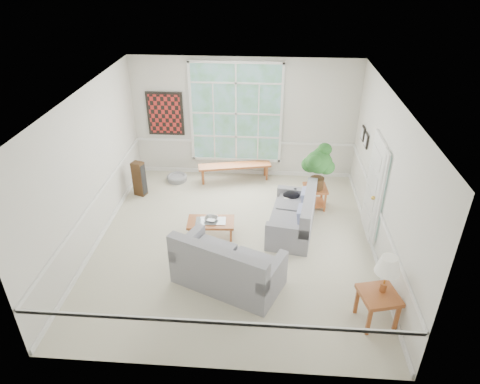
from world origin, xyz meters
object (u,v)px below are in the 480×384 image
at_px(side_table, 377,308).
at_px(end_table, 314,197).
at_px(loveseat_right, 292,213).
at_px(loveseat_front, 228,260).
at_px(coffee_table, 211,228).

bearing_deg(side_table, end_table, 101.65).
bearing_deg(loveseat_right, end_table, 70.47).
bearing_deg(side_table, loveseat_right, 117.45).
height_order(loveseat_front, coffee_table, loveseat_front).
height_order(coffee_table, end_table, end_table).
bearing_deg(coffee_table, loveseat_front, -73.87).
xyz_separation_m(loveseat_right, end_table, (0.55, 1.00, -0.18)).
xyz_separation_m(loveseat_right, coffee_table, (-1.64, -0.29, -0.26)).
bearing_deg(loveseat_front, coffee_table, 133.31).
xyz_separation_m(coffee_table, side_table, (2.89, -2.11, 0.11)).
xyz_separation_m(loveseat_front, coffee_table, (-0.49, 1.38, -0.32)).
distance_m(coffee_table, end_table, 2.54).
bearing_deg(loveseat_front, end_table, 81.18).
bearing_deg(coffee_table, side_table, -39.64).
height_order(loveseat_right, loveseat_front, loveseat_front).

